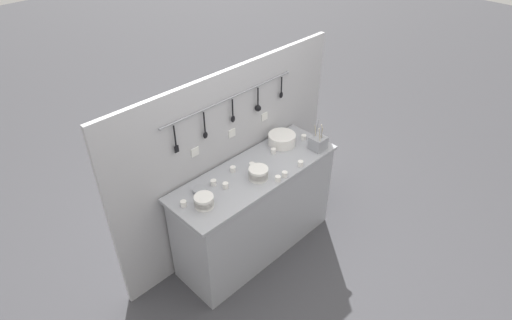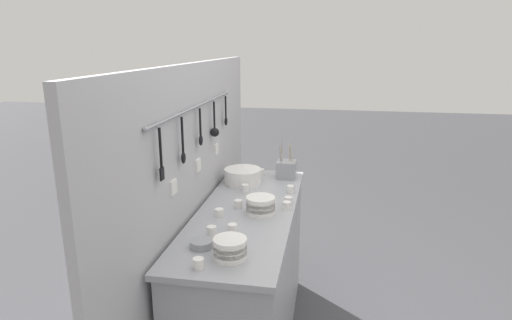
{
  "view_description": "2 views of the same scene",
  "coord_description": "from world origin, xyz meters",
  "px_view_note": "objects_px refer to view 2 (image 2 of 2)",
  "views": [
    {
      "loc": [
        -2.0,
        -2.01,
        3.06
      ],
      "look_at": [
        -0.02,
        -0.03,
        1.04
      ],
      "focal_mm": 30.0,
      "sensor_mm": 36.0,
      "label": 1
    },
    {
      "loc": [
        -2.23,
        -0.45,
        1.81
      ],
      "look_at": [
        0.08,
        -0.04,
        1.17
      ],
      "focal_mm": 30.0,
      "sensor_mm": 36.0,
      "label": 2
    }
  ],
  "objects_px": {
    "cup_beside_plates": "(245,188)",
    "cup_edge_far": "(287,206)",
    "cup_back_right": "(238,204)",
    "cup_by_caddy": "(261,172)",
    "bowl_stack_wide_centre": "(230,248)",
    "cup_front_left": "(288,201)",
    "cup_centre": "(291,189)",
    "cup_front_right": "(198,263)",
    "cup_back_left": "(212,231)",
    "cutlery_caddy": "(286,169)",
    "cup_edge_near": "(232,228)",
    "bowl_stack_back_corner": "(261,205)",
    "steel_mixing_bowl": "(202,244)",
    "cup_mid_row": "(219,213)",
    "plate_stack": "(243,176)"
  },
  "relations": [
    {
      "from": "steel_mixing_bowl",
      "to": "cup_edge_near",
      "type": "height_order",
      "value": "cup_edge_near"
    },
    {
      "from": "bowl_stack_wide_centre",
      "to": "cup_front_left",
      "type": "xyz_separation_m",
      "value": [
        0.69,
        -0.18,
        -0.02
      ]
    },
    {
      "from": "cup_back_right",
      "to": "cup_beside_plates",
      "type": "bearing_deg",
      "value": 3.53
    },
    {
      "from": "cup_mid_row",
      "to": "cup_edge_far",
      "type": "relative_size",
      "value": 1.0
    },
    {
      "from": "cup_mid_row",
      "to": "cup_back_left",
      "type": "height_order",
      "value": "same"
    },
    {
      "from": "cutlery_caddy",
      "to": "cup_beside_plates",
      "type": "height_order",
      "value": "cutlery_caddy"
    },
    {
      "from": "cutlery_caddy",
      "to": "cup_by_caddy",
      "type": "height_order",
      "value": "cutlery_caddy"
    },
    {
      "from": "bowl_stack_back_corner",
      "to": "cup_mid_row",
      "type": "relative_size",
      "value": 3.39
    },
    {
      "from": "steel_mixing_bowl",
      "to": "cup_back_left",
      "type": "relative_size",
      "value": 2.28
    },
    {
      "from": "cup_centre",
      "to": "cup_edge_near",
      "type": "height_order",
      "value": "same"
    },
    {
      "from": "cup_front_left",
      "to": "cup_centre",
      "type": "bearing_deg",
      "value": 1.66
    },
    {
      "from": "cup_beside_plates",
      "to": "cup_edge_far",
      "type": "bearing_deg",
      "value": -131.61
    },
    {
      "from": "bowl_stack_back_corner",
      "to": "cup_edge_far",
      "type": "xyz_separation_m",
      "value": [
        0.09,
        -0.14,
        -0.03
      ]
    },
    {
      "from": "cup_mid_row",
      "to": "bowl_stack_back_corner",
      "type": "bearing_deg",
      "value": -68.3
    },
    {
      "from": "plate_stack",
      "to": "cup_edge_near",
      "type": "height_order",
      "value": "plate_stack"
    },
    {
      "from": "cup_edge_far",
      "to": "cup_back_right",
      "type": "bearing_deg",
      "value": 94.66
    },
    {
      "from": "plate_stack",
      "to": "cup_beside_plates",
      "type": "bearing_deg",
      "value": -163.52
    },
    {
      "from": "cup_beside_plates",
      "to": "cup_back_left",
      "type": "relative_size",
      "value": 1.0
    },
    {
      "from": "cup_mid_row",
      "to": "cup_by_caddy",
      "type": "bearing_deg",
      "value": -7.26
    },
    {
      "from": "cup_edge_far",
      "to": "cup_by_caddy",
      "type": "bearing_deg",
      "value": 21.88
    },
    {
      "from": "cup_beside_plates",
      "to": "cup_back_left",
      "type": "bearing_deg",
      "value": 177.07
    },
    {
      "from": "steel_mixing_bowl",
      "to": "cup_centre",
      "type": "xyz_separation_m",
      "value": [
        0.82,
        -0.33,
        0.01
      ]
    },
    {
      "from": "bowl_stack_wide_centre",
      "to": "cup_by_caddy",
      "type": "height_order",
      "value": "bowl_stack_wide_centre"
    },
    {
      "from": "cutlery_caddy",
      "to": "cup_by_caddy",
      "type": "relative_size",
      "value": 5.76
    },
    {
      "from": "bowl_stack_back_corner",
      "to": "cup_front_right",
      "type": "xyz_separation_m",
      "value": [
        -0.64,
        0.16,
        -0.03
      ]
    },
    {
      "from": "cup_edge_near",
      "to": "bowl_stack_back_corner",
      "type": "bearing_deg",
      "value": -19.61
    },
    {
      "from": "cup_back_left",
      "to": "bowl_stack_wide_centre",
      "type": "bearing_deg",
      "value": -145.9
    },
    {
      "from": "cup_front_left",
      "to": "cup_front_right",
      "type": "xyz_separation_m",
      "value": [
        -0.8,
        0.29,
        0.0
      ]
    },
    {
      "from": "cup_beside_plates",
      "to": "cup_edge_near",
      "type": "distance_m",
      "value": 0.62
    },
    {
      "from": "cup_mid_row",
      "to": "cup_edge_near",
      "type": "height_order",
      "value": "same"
    },
    {
      "from": "cutlery_caddy",
      "to": "cup_beside_plates",
      "type": "distance_m",
      "value": 0.4
    },
    {
      "from": "cup_back_right",
      "to": "cup_by_caddy",
      "type": "xyz_separation_m",
      "value": [
        0.64,
        -0.03,
        0.0
      ]
    },
    {
      "from": "cup_edge_near",
      "to": "cup_mid_row",
      "type": "bearing_deg",
      "value": 32.13
    },
    {
      "from": "cutlery_caddy",
      "to": "cup_by_caddy",
      "type": "xyz_separation_m",
      "value": [
        0.03,
        0.18,
        -0.04
      ]
    },
    {
      "from": "bowl_stack_back_corner",
      "to": "cup_by_caddy",
      "type": "distance_m",
      "value": 0.72
    },
    {
      "from": "bowl_stack_back_corner",
      "to": "cup_beside_plates",
      "type": "xyz_separation_m",
      "value": [
        0.35,
        0.16,
        -0.03
      ]
    },
    {
      "from": "cup_front_right",
      "to": "cup_by_caddy",
      "type": "distance_m",
      "value": 1.34
    },
    {
      "from": "cup_front_right",
      "to": "bowl_stack_wide_centre",
      "type": "bearing_deg",
      "value": -44.87
    },
    {
      "from": "cup_by_caddy",
      "to": "bowl_stack_wide_centre",
      "type": "bearing_deg",
      "value": -177.0
    },
    {
      "from": "cup_beside_plates",
      "to": "cup_back_right",
      "type": "xyz_separation_m",
      "value": [
        -0.28,
        -0.02,
        0.0
      ]
    },
    {
      "from": "steel_mixing_bowl",
      "to": "cup_front_left",
      "type": "distance_m",
      "value": 0.7
    },
    {
      "from": "cup_centre",
      "to": "cup_front_right",
      "type": "height_order",
      "value": "same"
    },
    {
      "from": "bowl_stack_wide_centre",
      "to": "cup_beside_plates",
      "type": "distance_m",
      "value": 0.88
    },
    {
      "from": "cup_back_left",
      "to": "cup_edge_near",
      "type": "distance_m",
      "value": 0.1
    },
    {
      "from": "steel_mixing_bowl",
      "to": "cup_by_caddy",
      "type": "relative_size",
      "value": 2.28
    },
    {
      "from": "cup_front_left",
      "to": "cup_front_right",
      "type": "distance_m",
      "value": 0.85
    },
    {
      "from": "cup_centre",
      "to": "cup_edge_near",
      "type": "distance_m",
      "value": 0.68
    },
    {
      "from": "steel_mixing_bowl",
      "to": "cup_back_right",
      "type": "bearing_deg",
      "value": -6.9
    },
    {
      "from": "bowl_stack_wide_centre",
      "to": "cup_front_left",
      "type": "relative_size",
      "value": 3.13
    },
    {
      "from": "cup_back_right",
      "to": "cup_front_right",
      "type": "bearing_deg",
      "value": 178.48
    }
  ]
}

